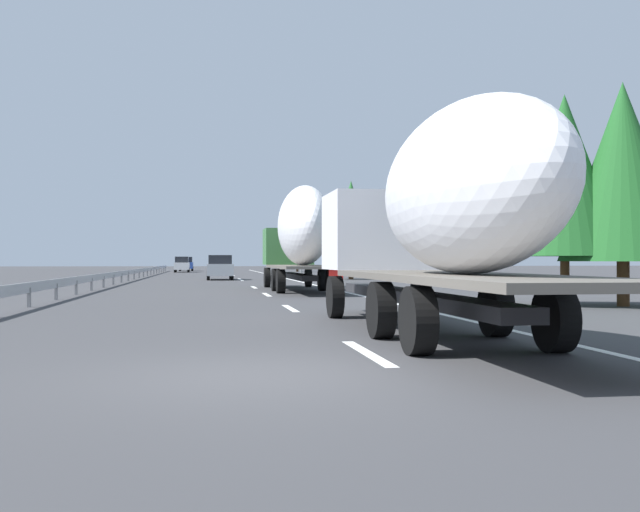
# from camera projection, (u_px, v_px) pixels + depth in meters

# --- Properties ---
(ground_plane) EXTENTS (260.00, 260.00, 0.00)m
(ground_plane) POSITION_uv_depth(u_px,v_px,m) (217.00, 282.00, 48.70)
(ground_plane) COLOR #38383A
(lane_stripe_0) EXTENTS (3.20, 0.20, 0.01)m
(lane_stripe_0) POSITION_uv_depth(u_px,v_px,m) (367.00, 353.00, 11.40)
(lane_stripe_0) COLOR white
(lane_stripe_0) RESTS_ON ground_plane
(lane_stripe_1) EXTENTS (3.20, 0.20, 0.01)m
(lane_stripe_1) POSITION_uv_depth(u_px,v_px,m) (290.00, 308.00, 21.94)
(lane_stripe_1) COLOR white
(lane_stripe_1) RESTS_ON ground_plane
(lane_stripe_2) EXTENTS (3.20, 0.20, 0.01)m
(lane_stripe_2) POSITION_uv_depth(u_px,v_px,m) (267.00, 295.00, 30.69)
(lane_stripe_2) COLOR white
(lane_stripe_2) RESTS_ON ground_plane
(lane_stripe_3) EXTENTS (3.20, 0.20, 0.01)m
(lane_stripe_3) POSITION_uv_depth(u_px,v_px,m) (254.00, 287.00, 38.99)
(lane_stripe_3) COLOR white
(lane_stripe_3) RESTS_ON ground_plane
(lane_stripe_4) EXTENTS (3.20, 0.20, 0.01)m
(lane_stripe_4) POSITION_uv_depth(u_px,v_px,m) (242.00, 280.00, 52.74)
(lane_stripe_4) COLOR white
(lane_stripe_4) RESTS_ON ground_plane
(lane_stripe_5) EXTENTS (3.20, 0.20, 0.01)m
(lane_stripe_5) POSITION_uv_depth(u_px,v_px,m) (240.00, 279.00, 56.36)
(lane_stripe_5) COLOR white
(lane_stripe_5) RESTS_ON ground_plane
(lane_stripe_6) EXTENTS (3.20, 0.20, 0.01)m
(lane_stripe_6) POSITION_uv_depth(u_px,v_px,m) (234.00, 275.00, 69.43)
(lane_stripe_6) COLOR white
(lane_stripe_6) RESTS_ON ground_plane
(lane_stripe_7) EXTENTS (3.20, 0.20, 0.01)m
(lane_stripe_7) POSITION_uv_depth(u_px,v_px,m) (231.00, 274.00, 76.55)
(lane_stripe_7) COLOR white
(lane_stripe_7) RESTS_ON ground_plane
(lane_stripe_8) EXTENTS (3.20, 0.20, 0.01)m
(lane_stripe_8) POSITION_uv_depth(u_px,v_px,m) (226.00, 271.00, 97.32)
(lane_stripe_8) COLOR white
(lane_stripe_8) RESTS_ON ground_plane
(lane_stripe_9) EXTENTS (3.20, 0.20, 0.01)m
(lane_stripe_9) POSITION_uv_depth(u_px,v_px,m) (225.00, 271.00, 101.23)
(lane_stripe_9) COLOR white
(lane_stripe_9) RESTS_ON ground_plane
(edge_line_right) EXTENTS (110.00, 0.20, 0.01)m
(edge_line_right) POSITION_uv_depth(u_px,v_px,m) (291.00, 280.00, 54.47)
(edge_line_right) COLOR white
(edge_line_right) RESTS_ON ground_plane
(truck_lead) EXTENTS (13.55, 2.55, 4.74)m
(truck_lead) POSITION_uv_depth(u_px,v_px,m) (300.00, 234.00, 34.10)
(truck_lead) COLOR #387038
(truck_lead) RESTS_ON ground_plane
(truck_trailing) EXTENTS (13.54, 2.55, 4.03)m
(truck_trailing) POSITION_uv_depth(u_px,v_px,m) (440.00, 212.00, 13.62)
(truck_trailing) COLOR silver
(truck_trailing) RESTS_ON ground_plane
(car_blue_sedan) EXTENTS (4.25, 1.82, 1.87)m
(car_blue_sedan) POSITION_uv_depth(u_px,v_px,m) (186.00, 264.00, 98.26)
(car_blue_sedan) COLOR #28479E
(car_blue_sedan) RESTS_ON ground_plane
(car_silver_hatch) EXTENTS (4.65, 1.90, 1.80)m
(car_silver_hatch) POSITION_uv_depth(u_px,v_px,m) (220.00, 267.00, 54.15)
(car_silver_hatch) COLOR #ADB2B7
(car_silver_hatch) RESTS_ON ground_plane
(car_white_van) EXTENTS (4.29, 1.75, 1.86)m
(car_white_van) POSITION_uv_depth(u_px,v_px,m) (182.00, 264.00, 87.54)
(car_white_van) COLOR white
(car_white_van) RESTS_ON ground_plane
(road_sign) EXTENTS (0.10, 0.90, 3.17)m
(road_sign) POSITION_uv_depth(u_px,v_px,m) (301.00, 251.00, 58.59)
(road_sign) COLOR gray
(road_sign) RESTS_ON ground_plane
(tree_0) EXTENTS (2.85, 2.85, 6.17)m
(tree_0) POSITION_uv_depth(u_px,v_px,m) (297.00, 241.00, 92.14)
(tree_0) COLOR #472D19
(tree_0) RESTS_ON ground_plane
(tree_1) EXTENTS (3.61, 3.61, 6.71)m
(tree_1) POSITION_uv_depth(u_px,v_px,m) (565.00, 175.00, 23.48)
(tree_1) COLOR #472D19
(tree_1) RESTS_ON ground_plane
(tree_2) EXTENTS (3.53, 3.53, 7.41)m
(tree_2) POSITION_uv_depth(u_px,v_px,m) (351.00, 219.00, 55.48)
(tree_2) COLOR #472D19
(tree_2) RESTS_ON ground_plane
(tree_3) EXTENTS (3.92, 3.92, 6.99)m
(tree_3) POSITION_uv_depth(u_px,v_px,m) (623.00, 172.00, 22.97)
(tree_3) COLOR #472D19
(tree_3) RESTS_ON ground_plane
(tree_4) EXTENTS (2.66, 2.66, 6.76)m
(tree_4) POSITION_uv_depth(u_px,v_px,m) (486.00, 205.00, 37.36)
(tree_4) COLOR #472D19
(tree_4) RESTS_ON ground_plane
(guardrail_median) EXTENTS (94.00, 0.10, 0.76)m
(guardrail_median) POSITION_uv_depth(u_px,v_px,m) (128.00, 273.00, 50.76)
(guardrail_median) COLOR #9EA0A5
(guardrail_median) RESTS_ON ground_plane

